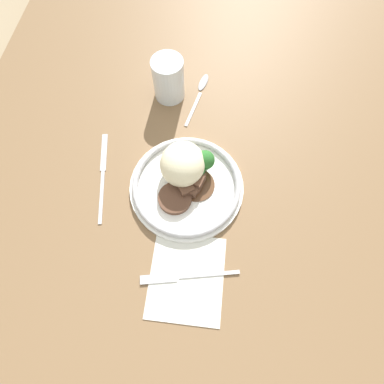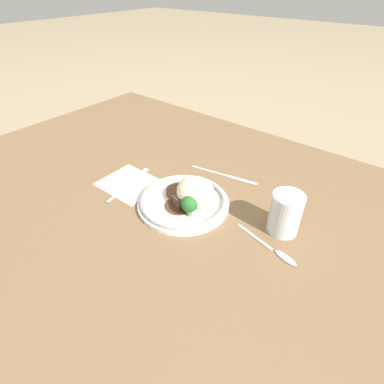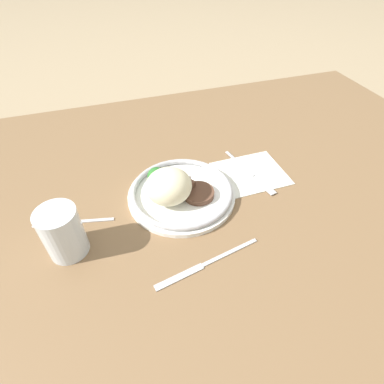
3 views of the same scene
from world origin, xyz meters
name	(u,v)px [view 3 (image 3 of 3)]	position (x,y,z in m)	size (l,w,h in m)	color
ground_plane	(200,207)	(0.00, 0.00, 0.00)	(8.00, 8.00, 0.00)	#998466
dining_table	(200,202)	(0.00, 0.00, 0.02)	(1.48, 1.01, 0.04)	brown
napkin	(250,173)	(-0.14, -0.04, 0.04)	(0.16, 0.14, 0.00)	silver
plate	(176,189)	(0.05, -0.01, 0.06)	(0.23, 0.23, 0.08)	white
juice_glass	(63,234)	(0.27, 0.06, 0.08)	(0.07, 0.07, 0.10)	yellow
fork	(253,176)	(-0.14, -0.02, 0.04)	(0.05, 0.18, 0.00)	#B7B7BC
knife	(205,264)	(0.05, 0.17, 0.04)	(0.21, 0.05, 0.00)	#B7B7BC
spoon	(56,224)	(0.30, -0.01, 0.04)	(0.16, 0.05, 0.01)	#B7B7BC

